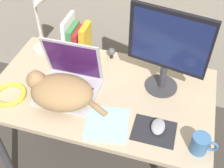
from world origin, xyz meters
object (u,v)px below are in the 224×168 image
at_px(cat, 60,91).
at_px(computer_mouse, 158,126).
at_px(external_monitor, 168,48).
at_px(notepad, 107,124).
at_px(laptop, 69,82).
at_px(mug, 200,144).
at_px(cable_coil, 10,94).
at_px(webcam, 111,52).
at_px(desk_lamp, 39,12).
at_px(book_row, 77,40).

xyz_separation_m(cat, computer_mouse, (0.52, -0.04, -0.06)).
xyz_separation_m(external_monitor, notepad, (-0.22, -0.33, -0.27)).
bearing_deg(laptop, computer_mouse, -14.76).
xyz_separation_m(external_monitor, computer_mouse, (0.03, -0.29, -0.25)).
distance_m(external_monitor, mug, 0.48).
height_order(cable_coil, webcam, webcam).
bearing_deg(external_monitor, computer_mouse, -83.95).
relative_size(cat, desk_lamp, 1.04).
bearing_deg(book_row, desk_lamp, -168.73).
relative_size(external_monitor, desk_lamp, 1.09).
height_order(external_monitor, webcam, external_monitor).
bearing_deg(desk_lamp, cat, -54.10).
bearing_deg(desk_lamp, notepad, -39.35).
bearing_deg(notepad, cable_coil, 176.17).
bearing_deg(book_row, webcam, 7.25).
relative_size(cat, notepad, 1.86).
height_order(notepad, webcam, webcam).
bearing_deg(notepad, webcam, 103.74).
xyz_separation_m(computer_mouse, book_row, (-0.58, 0.43, 0.09)).
distance_m(cat, webcam, 0.45).
relative_size(cat, cable_coil, 2.57).
bearing_deg(mug, external_monitor, 122.59).
relative_size(external_monitor, notepad, 1.94).
height_order(computer_mouse, desk_lamp, desk_lamp).
xyz_separation_m(laptop, cable_coil, (-0.29, -0.14, -0.04)).
distance_m(laptop, computer_mouse, 0.53).
relative_size(external_monitor, webcam, 6.69).
xyz_separation_m(laptop, book_row, (-0.07, 0.30, 0.06)).
bearing_deg(book_row, laptop, -77.22).
height_order(laptop, desk_lamp, desk_lamp).
bearing_deg(mug, notepad, 177.03).
xyz_separation_m(laptop, mug, (0.71, -0.20, -0.01)).
distance_m(external_monitor, book_row, 0.59).
bearing_deg(webcam, cat, -109.79).
height_order(computer_mouse, book_row, book_row).
bearing_deg(laptop, desk_lamp, 135.78).
height_order(book_row, notepad, book_row).
bearing_deg(webcam, external_monitor, -26.56).
distance_m(cable_coil, webcam, 0.64).
distance_m(computer_mouse, notepad, 0.25).
relative_size(laptop, book_row, 1.24).
bearing_deg(desk_lamp, webcam, 9.21).
xyz_separation_m(desk_lamp, webcam, (0.41, 0.07, -0.25)).
height_order(external_monitor, book_row, external_monitor).
distance_m(computer_mouse, mug, 0.21).
relative_size(book_row, webcam, 3.67).
distance_m(laptop, external_monitor, 0.55).
height_order(cat, mug, cat).
bearing_deg(computer_mouse, book_row, 143.19).
xyz_separation_m(book_row, notepad, (0.33, -0.48, -0.10)).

